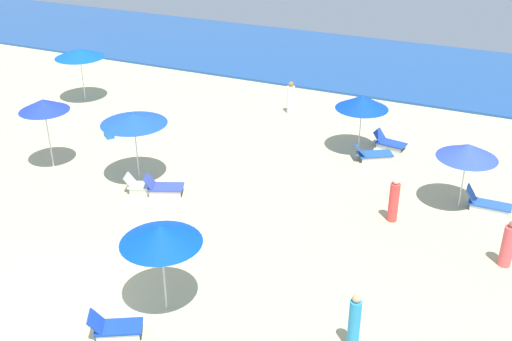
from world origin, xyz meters
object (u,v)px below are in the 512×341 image
lounge_chair_0_0 (389,142)px  umbrella_5 (134,119)px  lounge_chair_5_0 (145,186)px  umbrella_1 (468,151)px  lounge_chair_2_0 (115,327)px  umbrella_3 (44,105)px  lounge_chair_5_1 (163,187)px  cooler_box_0 (109,133)px  beachgoer_0 (354,323)px  beachgoer_1 (394,201)px  beachgoer_2 (291,99)px  umbrella_0 (362,102)px  lounge_chair_0_1 (372,154)px  beachgoer_3 (508,245)px  lounge_chair_1_0 (486,203)px  umbrella_4 (79,53)px  umbrella_2 (161,234)px

lounge_chair_0_0 → umbrella_5: umbrella_5 is taller
lounge_chair_5_0 → umbrella_1: bearing=-90.3°
umbrella_1 → lounge_chair_2_0: size_ratio=1.66×
umbrella_3 → lounge_chair_5_0: (4.35, -0.26, -2.26)m
lounge_chair_5_1 → cooler_box_0: (-4.73, 3.28, -0.07)m
beachgoer_0 → lounge_chair_0_0: bearing=60.2°
umbrella_5 → beachgoer_1: umbrella_5 is taller
beachgoer_2 → umbrella_0: bearing=88.9°
lounge_chair_0_1 → lounge_chair_5_0: (-6.64, -5.89, 0.01)m
umbrella_3 → beachgoer_0: bearing=-19.8°
beachgoer_3 → beachgoer_1: bearing=61.4°
umbrella_3 → umbrella_1: bearing=12.6°
umbrella_1 → umbrella_5: 11.33m
lounge_chair_1_0 → beachgoer_3: (0.84, -3.07, 0.43)m
umbrella_4 → lounge_chair_0_1: bearing=-2.7°
umbrella_1 → beachgoer_1: size_ratio=1.51×
lounge_chair_0_1 → beachgoer_1: bearing=170.9°
umbrella_3 → lounge_chair_5_1: (5.00, -0.11, -2.24)m
lounge_chair_5_0 → cooler_box_0: (-4.08, 3.43, -0.05)m
umbrella_1 → beachgoer_0: umbrella_1 is taller
lounge_chair_0_0 → umbrella_3: 13.48m
lounge_chair_2_0 → beachgoer_3: 11.15m
lounge_chair_1_0 → umbrella_4: bearing=80.6°
lounge_chair_2_0 → cooler_box_0: size_ratio=2.72×
umbrella_0 → umbrella_4: umbrella_4 is taller
umbrella_4 → beachgoer_0: (16.70, -11.08, -1.60)m
umbrella_1 → beachgoer_3: 3.65m
umbrella_0 → lounge_chair_1_0: (5.18, -2.71, -1.87)m
lounge_chair_0_1 → lounge_chair_5_1: lounge_chair_5_1 is taller
umbrella_1 → umbrella_4: bearing=170.4°
umbrella_1 → lounge_chair_5_0: bearing=-161.1°
umbrella_2 → beachgoer_0: 5.16m
umbrella_1 → beachgoer_0: size_ratio=1.46×
umbrella_1 → umbrella_5: (-10.95, -2.88, 0.36)m
umbrella_0 → umbrella_1: bearing=-33.6°
umbrella_1 → beachgoer_3: bearing=-59.7°
lounge_chair_1_0 → umbrella_3: (-15.47, -3.42, 2.26)m
umbrella_1 → beachgoer_3: umbrella_1 is taller
umbrella_0 → umbrella_1: size_ratio=1.02×
umbrella_1 → lounge_chair_1_0: 2.04m
lounge_chair_0_1 → lounge_chair_1_0: bearing=-148.3°
umbrella_3 → umbrella_4: 7.20m
umbrella_0 → beachgoer_0: umbrella_0 is taller
lounge_chair_0_1 → beachgoer_3: (5.33, -5.27, 0.44)m
beachgoer_3 → lounge_chair_1_0: bearing=4.1°
umbrella_0 → umbrella_5: (-6.62, -5.75, 0.34)m
umbrella_2 → umbrella_3: bearing=147.3°
beachgoer_1 → beachgoer_0: bearing=-36.0°
beachgoer_0 → umbrella_0: bearing=66.1°
umbrella_1 → lounge_chair_1_0: bearing=11.0°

